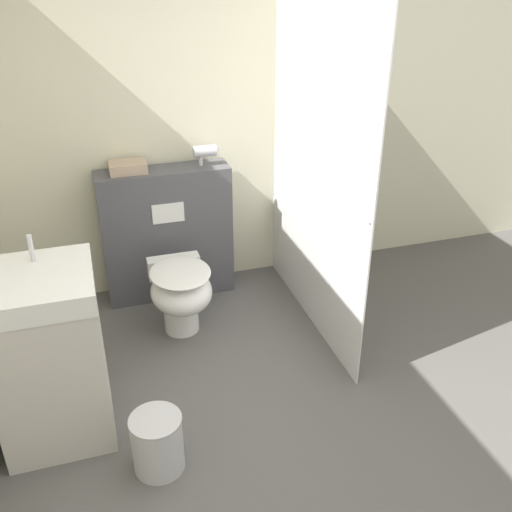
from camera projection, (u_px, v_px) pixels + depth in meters
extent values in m
cube|color=beige|center=(200.00, 119.00, 4.00)|extent=(8.00, 0.06, 2.50)
cube|color=#4C4C51|center=(167.00, 234.00, 4.12)|extent=(0.92, 0.25, 0.97)
cube|color=white|center=(168.00, 213.00, 3.91)|extent=(0.22, 0.01, 0.14)
cube|color=silver|center=(316.00, 168.00, 3.54)|extent=(0.01, 1.54, 2.19)
sphere|color=#B2B2B7|center=(371.00, 222.00, 2.94)|extent=(0.04, 0.04, 0.04)
cylinder|color=white|center=(181.00, 309.00, 3.84)|extent=(0.23, 0.23, 0.32)
ellipsoid|color=white|center=(181.00, 291.00, 3.68)|extent=(0.40, 0.47, 0.26)
ellipsoid|color=white|center=(180.00, 272.00, 3.61)|extent=(0.39, 0.46, 0.02)
cube|color=white|center=(174.00, 266.00, 3.88)|extent=(0.35, 0.10, 0.14)
cube|color=beige|center=(52.00, 365.00, 2.90)|extent=(0.53, 0.54, 0.84)
cube|color=white|center=(35.00, 286.00, 2.68)|extent=(0.54, 0.55, 0.11)
cylinder|color=silver|center=(31.00, 248.00, 2.75)|extent=(0.02, 0.02, 0.14)
cylinder|color=#B7B7BC|center=(205.00, 151.00, 3.93)|extent=(0.16, 0.08, 0.08)
cone|color=#B7B7BC|center=(218.00, 150.00, 3.95)|extent=(0.03, 0.07, 0.07)
cylinder|color=#B7B7BC|center=(201.00, 159.00, 3.94)|extent=(0.03, 0.03, 0.09)
cube|color=tan|center=(128.00, 167.00, 3.83)|extent=(0.25, 0.19, 0.07)
cylinder|color=silver|center=(158.00, 444.00, 2.79)|extent=(0.25, 0.25, 0.30)
cylinder|color=silver|center=(155.00, 420.00, 2.72)|extent=(0.26, 0.26, 0.01)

